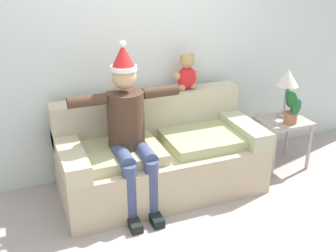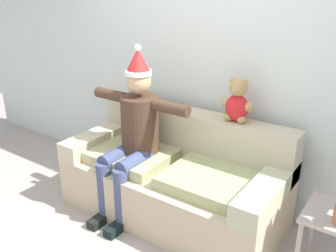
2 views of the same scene
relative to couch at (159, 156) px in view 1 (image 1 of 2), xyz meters
The scene contains 8 objects.
ground_plane 1.07m from the couch, 90.00° to the right, with size 10.00×10.00×0.00m, color #A69993.
back_wall 1.13m from the couch, 90.00° to the left, with size 7.00×0.10×2.70m, color silver.
couch is the anchor object (origin of this frame).
person_seated 0.58m from the couch, 153.78° to the right, with size 1.02×0.77×1.55m.
teddy_bear 0.89m from the couch, 34.55° to the left, with size 0.29×0.17×0.38m.
side_table 1.43m from the couch, ahead, with size 0.52×0.44×0.55m.
table_lamp 1.61m from the couch, ahead, with size 0.24×0.24×0.53m.
potted_plant 1.49m from the couch, ahead, with size 0.21×0.24×0.40m.
Camera 1 is at (-1.29, -2.48, 2.26)m, focal length 44.57 mm.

